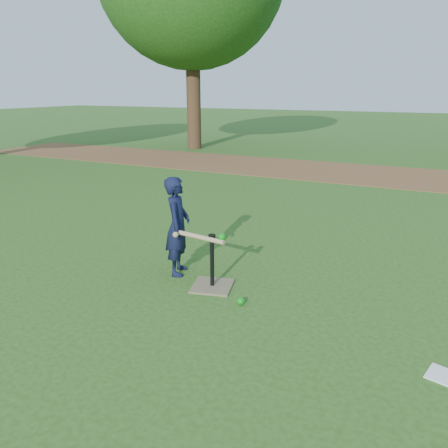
% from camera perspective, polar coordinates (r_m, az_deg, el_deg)
% --- Properties ---
extents(ground, '(80.00, 80.00, 0.00)m').
position_cam_1_polar(ground, '(4.99, -0.37, -7.78)').
color(ground, '#285116').
rests_on(ground, ground).
extents(dirt_strip, '(24.00, 3.00, 0.01)m').
position_cam_1_polar(dirt_strip, '(11.91, 15.85, 6.47)').
color(dirt_strip, brown).
rests_on(dirt_strip, ground).
extents(child, '(0.41, 0.50, 1.17)m').
position_cam_1_polar(child, '(5.09, -6.07, -0.30)').
color(child, black).
rests_on(child, ground).
extents(wiffle_ball_ground, '(0.08, 0.08, 0.08)m').
position_cam_1_polar(wiffle_ball_ground, '(4.52, 2.20, -10.04)').
color(wiffle_ball_ground, '#0C8E14').
rests_on(wiffle_ball_ground, ground).
extents(clipboard, '(0.35, 0.30, 0.01)m').
position_cam_1_polar(clipboard, '(3.92, 27.27, -17.41)').
color(clipboard, white).
rests_on(clipboard, ground).
extents(batting_tee, '(0.52, 0.52, 0.61)m').
position_cam_1_polar(batting_tee, '(4.87, -1.55, -7.03)').
color(batting_tee, '#77684B').
rests_on(batting_tee, ground).
extents(swing_action, '(0.63, 0.14, 0.12)m').
position_cam_1_polar(swing_action, '(4.71, -2.81, -1.71)').
color(swing_action, tan).
rests_on(swing_action, ground).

